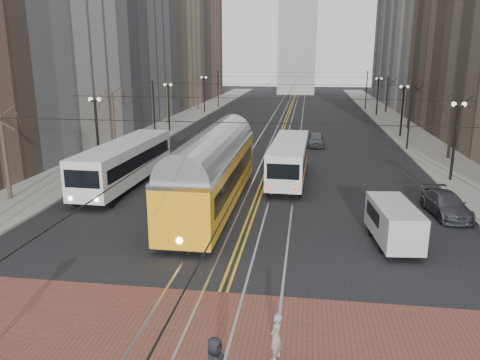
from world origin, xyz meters
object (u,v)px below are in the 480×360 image
(cargo_van, at_px, (393,225))
(pedestrian_b, at_px, (276,337))
(rear_bus, at_px, (289,161))
(sedan_parked, at_px, (446,204))
(sedan_grey, at_px, (316,140))
(streetcar, at_px, (213,178))
(transit_bus, at_px, (125,164))

(cargo_van, xyz_separation_m, pedestrian_b, (-5.07, -9.89, -0.25))
(rear_bus, height_order, cargo_van, rear_bus)
(cargo_van, relative_size, pedestrian_b, 3.04)
(pedestrian_b, bearing_deg, cargo_van, 175.38)
(sedan_parked, bearing_deg, cargo_van, -134.17)
(sedan_grey, distance_m, pedestrian_b, 35.82)
(streetcar, bearing_deg, pedestrian_b, -71.47)
(streetcar, distance_m, sedan_grey, 22.24)
(streetcar, bearing_deg, rear_bus, 59.67)
(streetcar, relative_size, sedan_grey, 3.83)
(cargo_van, bearing_deg, rear_bus, 109.22)
(streetcar, bearing_deg, transit_bus, 151.58)
(transit_bus, distance_m, pedestrian_b, 22.04)
(transit_bus, height_order, streetcar, streetcar)
(transit_bus, distance_m, streetcar, 8.18)
(transit_bus, xyz_separation_m, sedan_grey, (13.68, 17.32, -0.86))
(rear_bus, relative_size, pedestrian_b, 7.29)
(rear_bus, xyz_separation_m, sedan_grey, (2.20, 13.93, -0.76))
(rear_bus, relative_size, sedan_grey, 2.73)
(sedan_parked, bearing_deg, sedan_grey, 102.26)
(streetcar, height_order, sedan_parked, streetcar)
(transit_bus, relative_size, streetcar, 0.79)
(sedan_grey, bearing_deg, cargo_van, -81.92)
(transit_bus, relative_size, rear_bus, 1.12)
(rear_bus, height_order, pedestrian_b, rear_bus)
(streetcar, bearing_deg, sedan_parked, 1.58)
(transit_bus, relative_size, cargo_van, 2.68)
(streetcar, xyz_separation_m, cargo_van, (9.90, -4.66, -0.82))
(transit_bus, height_order, pedestrian_b, transit_bus)
(streetcar, bearing_deg, sedan_grey, 73.13)
(transit_bus, bearing_deg, sedan_parked, -8.05)
(rear_bus, bearing_deg, cargo_van, -63.31)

